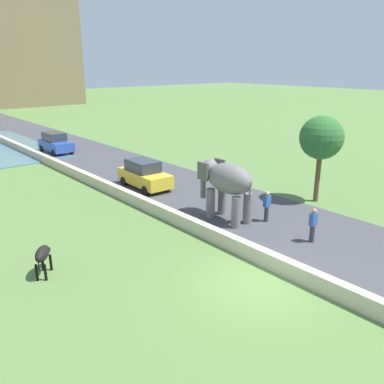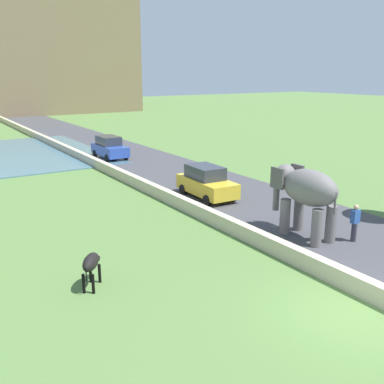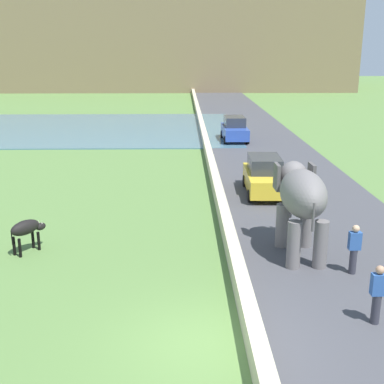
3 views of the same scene
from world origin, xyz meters
TOP-DOWN VIEW (x-y plane):
  - ground_plane at (0.00, 0.00)m, footprint 220.00×220.00m
  - road_surface at (5.00, 20.00)m, footprint 7.00×120.00m
  - barrier_wall at (1.20, 18.00)m, footprint 0.40×110.00m
  - lake at (-14.00, 32.47)m, footprint 36.00×18.00m
  - hill_distant at (-6.00, 79.95)m, footprint 64.00×28.00m
  - elephant at (3.42, 5.24)m, footprint 1.45×3.47m
  - person_beside_elephant at (4.76, 3.68)m, footprint 0.36×0.22m
  - person_trailing at (4.38, 0.78)m, footprint 0.36×0.22m
  - car_yellow at (3.43, 12.52)m, footprint 1.90×4.06m
  - car_blue at (3.42, 26.48)m, footprint 1.84×4.02m
  - cow_black at (-5.73, 5.70)m, footprint 1.09×1.32m

SIDE VIEW (x-z plane):
  - ground_plane at x=0.00m, z-range 0.00..0.00m
  - road_surface at x=5.00m, z-range 0.00..0.06m
  - lake at x=-14.00m, z-range 0.00..0.08m
  - barrier_wall at x=1.20m, z-range 0.00..0.64m
  - cow_black at x=-5.73m, z-range 0.26..1.41m
  - person_beside_elephant at x=4.76m, z-range 0.06..1.69m
  - person_trailing at x=4.38m, z-range 0.06..1.69m
  - car_yellow at x=3.43m, z-range 0.00..1.80m
  - car_blue at x=3.42m, z-range 0.00..1.80m
  - elephant at x=3.42m, z-range 0.54..3.53m
  - hill_distant at x=-6.00m, z-range 0.00..25.53m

